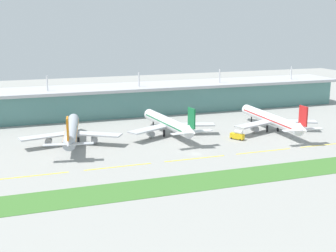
# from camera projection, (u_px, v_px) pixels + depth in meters

# --- Properties ---
(ground_plane) EXTENTS (600.00, 600.00, 0.00)m
(ground_plane) POSITION_uv_depth(u_px,v_px,m) (195.00, 154.00, 201.88)
(ground_plane) COLOR gray
(terminal_building) EXTENTS (288.00, 34.00, 27.01)m
(terminal_building) POSITION_uv_depth(u_px,v_px,m) (137.00, 99.00, 290.20)
(terminal_building) COLOR slate
(terminal_building) RESTS_ON ground
(airliner_near) EXTENTS (48.09, 63.43, 18.90)m
(airliner_near) POSITION_uv_depth(u_px,v_px,m) (71.00, 131.00, 216.23)
(airliner_near) COLOR #ADB2BC
(airliner_near) RESTS_ON ground
(airliner_middle) EXTENTS (48.54, 60.09, 18.90)m
(airliner_middle) POSITION_uv_depth(u_px,v_px,m) (169.00, 123.00, 233.13)
(airliner_middle) COLOR silver
(airliner_middle) RESTS_ON ground
(airliner_far) EXTENTS (48.77, 66.95, 18.90)m
(airliner_far) POSITION_uv_depth(u_px,v_px,m) (272.00, 119.00, 242.37)
(airliner_far) COLOR white
(airliner_far) RESTS_ON ground
(taxiway_stripe_west) EXTENTS (28.00, 0.70, 0.04)m
(taxiway_stripe_west) POSITION_uv_depth(u_px,v_px,m) (32.00, 176.00, 172.77)
(taxiway_stripe_west) COLOR yellow
(taxiway_stripe_west) RESTS_ON ground
(taxiway_stripe_mid_west) EXTENTS (28.00, 0.70, 0.04)m
(taxiway_stripe_mid_west) POSITION_uv_depth(u_px,v_px,m) (118.00, 167.00, 183.69)
(taxiway_stripe_mid_west) COLOR yellow
(taxiway_stripe_mid_west) RESTS_ON ground
(taxiway_stripe_centre) EXTENTS (28.00, 0.70, 0.04)m
(taxiway_stripe_centre) POSITION_uv_depth(u_px,v_px,m) (195.00, 159.00, 194.61)
(taxiway_stripe_centre) COLOR yellow
(taxiway_stripe_centre) RESTS_ON ground
(taxiway_stripe_mid_east) EXTENTS (28.00, 0.70, 0.04)m
(taxiway_stripe_mid_east) POSITION_uv_depth(u_px,v_px,m) (264.00, 151.00, 205.53)
(taxiway_stripe_mid_east) COLOR yellow
(taxiway_stripe_mid_east) RESTS_ON ground
(taxiway_stripe_east) EXTENTS (28.00, 0.70, 0.04)m
(taxiway_stripe_east) POSITION_uv_depth(u_px,v_px,m) (325.00, 145.00, 216.45)
(taxiway_stripe_east) COLOR yellow
(taxiway_stripe_east) RESTS_ON ground
(grass_verge) EXTENTS (300.00, 18.00, 0.10)m
(grass_verge) POSITION_uv_depth(u_px,v_px,m) (230.00, 178.00, 170.46)
(grass_verge) COLOR #3D702D
(grass_verge) RESTS_ON ground
(fuel_truck) EXTENTS (6.02, 7.48, 4.95)m
(fuel_truck) POSITION_uv_depth(u_px,v_px,m) (238.00, 135.00, 225.77)
(fuel_truck) COLOR gold
(fuel_truck) RESTS_ON ground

